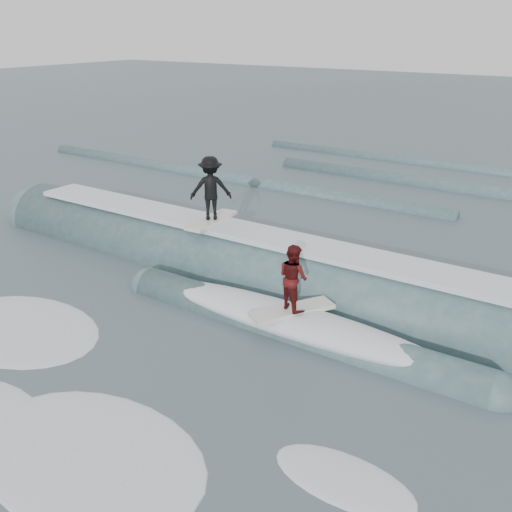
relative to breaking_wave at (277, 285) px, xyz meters
The scene contains 6 objects.
ground 5.45m from the breaking_wave, 92.07° to the right, with size 160.00×160.00×0.00m, color #395054.
breaking_wave is the anchor object (origin of this frame).
surfer_black 3.30m from the breaking_wave, behind, with size 1.34×2.04×1.92m.
surfer_red 2.82m from the breaking_wave, 50.75° to the right, with size 1.52×1.99×1.66m.
whitewater 6.71m from the breaking_wave, 98.28° to the right, with size 11.99×4.83×0.10m.
far_swells 12.24m from the breaking_wave, 94.61° to the left, with size 34.35×8.65×0.80m.
Camera 1 is at (7.55, -6.69, 6.68)m, focal length 40.00 mm.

